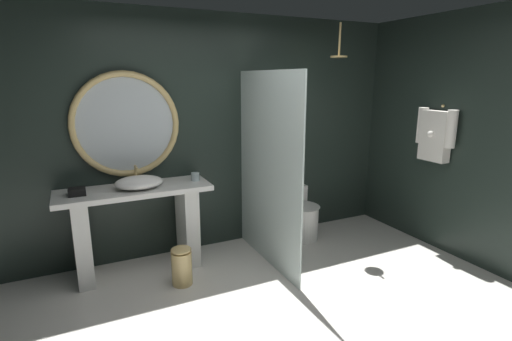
{
  "coord_description": "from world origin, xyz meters",
  "views": [
    {
      "loc": [
        -1.37,
        -2.19,
        1.92
      ],
      "look_at": [
        0.05,
        0.79,
        1.12
      ],
      "focal_mm": 26.94,
      "sensor_mm": 36.0,
      "label": 1
    }
  ],
  "objects": [
    {
      "name": "round_wall_mirror",
      "position": [
        -0.89,
        1.81,
        1.46
      ],
      "size": [
        1.06,
        0.06,
        1.06
      ],
      "color": "tan"
    },
    {
      "name": "tissue_box",
      "position": [
        -1.4,
        1.55,
        0.91
      ],
      "size": [
        0.15,
        0.13,
        0.07
      ],
      "primitive_type": "cube",
      "color": "black",
      "rests_on": "vanity_counter"
    },
    {
      "name": "waste_bin",
      "position": [
        -0.57,
        1.11,
        0.19
      ],
      "size": [
        0.19,
        0.19,
        0.38
      ],
      "color": "tan",
      "rests_on": "ground_plane"
    },
    {
      "name": "vessel_sink",
      "position": [
        -0.85,
        1.55,
        0.93
      ],
      "size": [
        0.46,
        0.37,
        0.19
      ],
      "color": "white",
      "rests_on": "vanity_counter"
    },
    {
      "name": "ground_plane",
      "position": [
        0.0,
        0.0,
        0.0
      ],
      "size": [
        5.76,
        5.76,
        0.0
      ],
      "primitive_type": "plane",
      "color": "silver"
    },
    {
      "name": "back_wall_panel",
      "position": [
        0.0,
        1.9,
        1.3
      ],
      "size": [
        4.8,
        0.1,
        2.6
      ],
      "primitive_type": "cube",
      "color": "#1E2823",
      "rests_on": "ground_plane"
    },
    {
      "name": "toilet",
      "position": [
        1.03,
        1.61,
        0.27
      ],
      "size": [
        0.4,
        0.6,
        0.6
      ],
      "color": "white",
      "rests_on": "ground_plane"
    },
    {
      "name": "hanging_bathrobe",
      "position": [
        2.21,
        0.73,
        1.33
      ],
      "size": [
        0.2,
        0.48,
        0.62
      ],
      "color": "tan"
    },
    {
      "name": "tumbler_cup",
      "position": [
        -0.27,
        1.58,
        0.92
      ],
      "size": [
        0.08,
        0.08,
        0.09
      ],
      "primitive_type": "cylinder",
      "color": "silver",
      "rests_on": "vanity_counter"
    },
    {
      "name": "rain_shower_head",
      "position": [
        1.35,
        1.39,
        2.18
      ],
      "size": [
        0.19,
        0.19,
        0.37
      ],
      "color": "tan"
    },
    {
      "name": "shower_glass_panel",
      "position": [
        0.38,
        1.19,
        1.0
      ],
      "size": [
        0.02,
        1.32,
        1.99
      ],
      "primitive_type": "cube",
      "color": "silver",
      "rests_on": "ground_plane"
    },
    {
      "name": "vanity_counter",
      "position": [
        -0.89,
        1.57,
        0.53
      ],
      "size": [
        1.46,
        0.51,
        0.87
      ],
      "color": "silver",
      "rests_on": "ground_plane"
    },
    {
      "name": "side_wall_right",
      "position": [
        2.35,
        0.76,
        1.3
      ],
      "size": [
        0.1,
        2.47,
        2.6
      ],
      "primitive_type": "cube",
      "color": "#1E2823",
      "rests_on": "ground_plane"
    }
  ]
}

